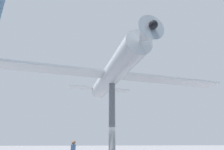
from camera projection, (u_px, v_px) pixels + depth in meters
name	position (u px, v px, depth m)	size (l,w,h in m)	color
support_pylon_central	(112.00, 121.00, 13.28)	(0.50, 0.50, 5.89)	slate
suspended_airplane	(113.00, 74.00, 14.37)	(20.60, 13.08, 2.98)	#B2B7BC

